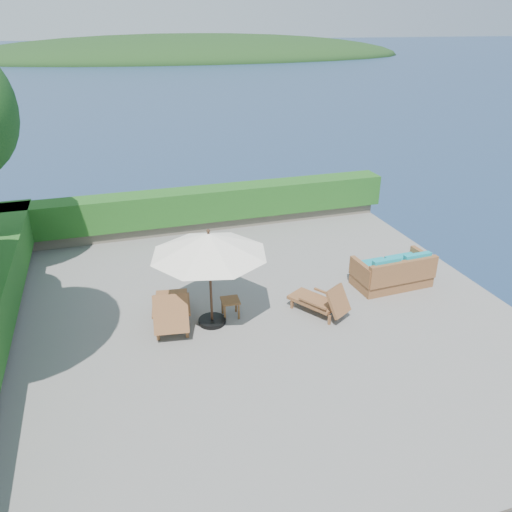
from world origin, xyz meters
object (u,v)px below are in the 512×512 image
object	(u,v)px
lounge_right	(322,301)
side_table	(230,303)
lounge_left	(171,309)
wicker_loveseat	(393,273)
patio_umbrella	(209,245)

from	to	relation	value
lounge_right	side_table	xyz separation A→B (m)	(-2.04, 0.53, 0.02)
lounge_left	wicker_loveseat	world-z (taller)	lounge_left
patio_umbrella	lounge_left	bearing A→B (deg)	170.19
patio_umbrella	side_table	distance (m)	1.66
lounge_left	wicker_loveseat	bearing A→B (deg)	10.16
side_table	wicker_loveseat	bearing A→B (deg)	2.31
side_table	lounge_left	bearing A→B (deg)	-179.87
lounge_right	wicker_loveseat	world-z (taller)	wicker_loveseat
lounge_left	side_table	distance (m)	1.35
lounge_right	side_table	world-z (taller)	lounge_right
patio_umbrella	lounge_right	distance (m)	3.00
patio_umbrella	wicker_loveseat	bearing A→B (deg)	3.91
patio_umbrella	wicker_loveseat	distance (m)	5.09
patio_umbrella	lounge_right	world-z (taller)	patio_umbrella
patio_umbrella	lounge_left	world-z (taller)	patio_umbrella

